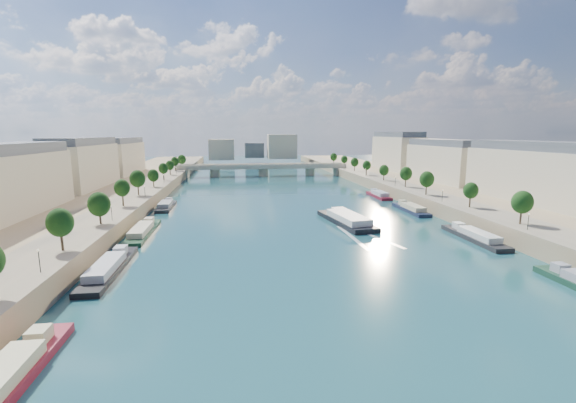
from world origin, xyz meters
name	(u,v)px	position (x,y,z in m)	size (l,w,h in m)	color
ground	(287,211)	(0.00, 100.00, 0.00)	(700.00, 700.00, 0.00)	#0C2F38
quay_left	(80,210)	(-72.00, 100.00, 2.50)	(44.00, 520.00, 5.00)	#9E8460
quay_right	(468,200)	(72.00, 100.00, 2.50)	(44.00, 520.00, 5.00)	#9E8460
pave_left	(125,202)	(-57.00, 100.00, 5.05)	(14.00, 520.00, 0.10)	gray
pave_right	(432,195)	(57.00, 100.00, 5.05)	(14.00, 520.00, 0.10)	gray
trees_left	(132,186)	(-55.00, 102.00, 10.48)	(4.80, 268.80, 8.26)	#382B1E
trees_right	(416,178)	(55.00, 110.00, 10.48)	(4.80, 268.80, 8.26)	#382B1E
lamps_left	(131,199)	(-52.50, 90.00, 7.78)	(0.36, 200.36, 4.28)	black
lamps_right	(416,186)	(52.50, 105.00, 7.78)	(0.36, 200.36, 4.28)	black
buildings_left	(51,167)	(-85.00, 112.00, 16.45)	(16.00, 226.00, 23.20)	beige
buildings_right	(482,162)	(85.00, 112.00, 16.45)	(16.00, 226.00, 23.20)	beige
skyline	(258,148)	(3.19, 319.52, 14.66)	(79.00, 42.00, 22.00)	beige
bridge	(263,168)	(0.00, 219.28, 5.08)	(112.00, 12.00, 8.15)	#C1B79E
tour_barge	(347,220)	(16.42, 78.72, 1.15)	(12.99, 30.60, 4.02)	black
wake	(363,237)	(16.42, 62.17, 0.02)	(11.60, 26.03, 0.04)	silver
moored_barges_left	(108,270)	(-45.50, 42.10, 0.84)	(5.00, 154.16, 3.60)	#171C34
moored_barges_right	(473,236)	(45.50, 55.82, 0.84)	(5.00, 158.59, 3.60)	black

